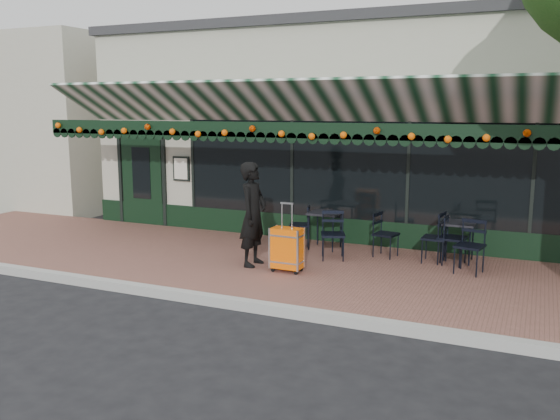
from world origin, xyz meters
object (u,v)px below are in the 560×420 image
at_px(suitcase, 287,249).
at_px(cafe_table_a, 458,226).
at_px(woman, 253,214).
at_px(cafe_table_b, 325,216).
at_px(chair_b_front, 333,235).
at_px(chair_a_right, 452,239).
at_px(chair_b_left, 300,225).
at_px(chair_b_right, 386,235).
at_px(chair_a_front, 470,247).
at_px(chair_a_left, 435,239).

distance_m(suitcase, cafe_table_a, 3.12).
distance_m(woman, cafe_table_b, 1.84).
bearing_deg(chair_b_front, woman, -160.74).
bearing_deg(cafe_table_b, woman, -113.22).
distance_m(cafe_table_a, chair_b_front, 2.21).
relative_size(chair_a_right, chair_b_left, 1.13).
xyz_separation_m(cafe_table_b, chair_b_left, (-0.55, 0.05, -0.24)).
distance_m(chair_b_left, chair_b_right, 1.80).
bearing_deg(chair_a_front, cafe_table_b, 176.65).
relative_size(cafe_table_b, chair_b_front, 0.82).
relative_size(cafe_table_a, cafe_table_b, 0.99).
height_order(woman, chair_b_left, woman).
bearing_deg(chair_a_left, suitcase, -51.57).
distance_m(woman, chair_b_right, 2.52).
height_order(chair_a_front, chair_b_right, chair_a_front).
bearing_deg(chair_a_left, cafe_table_a, 125.34).
bearing_deg(chair_b_front, chair_a_left, -5.15).
height_order(woman, chair_a_right, woman).
relative_size(woman, chair_a_left, 2.08).
distance_m(suitcase, cafe_table_b, 1.85).
distance_m(suitcase, chair_a_front, 3.01).
bearing_deg(cafe_table_a, chair_b_right, -171.66).
distance_m(chair_a_right, chair_b_left, 2.99).
xyz_separation_m(chair_a_front, chair_b_left, (-3.32, 0.75, -0.05)).
xyz_separation_m(suitcase, cafe_table_a, (2.50, 1.85, 0.25)).
bearing_deg(chair_b_front, suitcase, -131.99).
xyz_separation_m(cafe_table_a, chair_b_left, (-3.03, 0.04, -0.24)).
bearing_deg(chair_a_left, chair_a_front, 55.26).
relative_size(chair_a_right, chair_a_front, 1.02).
distance_m(chair_a_left, chair_b_front, 1.79).
distance_m(chair_b_right, chair_b_front, 1.00).
xyz_separation_m(woman, suitcase, (0.70, -0.16, -0.51)).
bearing_deg(woman, chair_b_front, -50.21).
bearing_deg(chair_b_right, chair_b_front, 134.44).
bearing_deg(woman, suitcase, -103.31).
xyz_separation_m(chair_a_right, chair_b_left, (-2.98, 0.27, -0.05)).
bearing_deg(chair_a_left, chair_b_left, -94.31).
distance_m(cafe_table_b, chair_a_right, 2.45).
height_order(cafe_table_b, chair_b_right, chair_b_right).
relative_size(suitcase, chair_a_left, 1.34).
relative_size(cafe_table_b, chair_a_front, 0.80).
bearing_deg(chair_a_left, woman, -61.43).
xyz_separation_m(suitcase, chair_b_left, (-0.53, 1.88, 0.01)).
bearing_deg(cafe_table_a, suitcase, -143.54).
relative_size(suitcase, chair_b_right, 1.41).
relative_size(woman, cafe_table_b, 2.50).
bearing_deg(chair_a_left, chair_a_right, 92.22).
height_order(cafe_table_b, chair_a_left, chair_a_left).
bearing_deg(chair_b_left, chair_b_front, 35.58).
height_order(chair_a_front, chair_b_left, chair_a_front).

